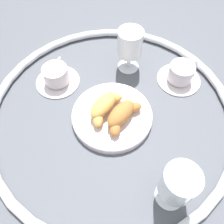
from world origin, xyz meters
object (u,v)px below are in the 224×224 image
croissant_small (122,115)px  juice_glass_right (130,45)px  pastry_plate (112,116)px  coffee_cup_far (57,76)px  croissant_large (104,106)px  coffee_cup_near (181,74)px  juice_glass_left (178,184)px

croissant_small → juice_glass_right: 0.22m
pastry_plate → coffee_cup_far: 0.22m
croissant_large → coffee_cup_near: (-0.20, 0.18, -0.01)m
pastry_plate → croissant_small: (0.01, 0.03, 0.03)m
croissant_large → pastry_plate: bearing=80.2°
croissant_small → coffee_cup_near: croissant_small is taller
pastry_plate → croissant_small: bearing=78.7°
coffee_cup_near → coffee_cup_far: same height
coffee_cup_far → juice_glass_left: (0.23, 0.40, 0.07)m
croissant_large → juice_glass_right: bearing=177.7°
coffee_cup_near → juice_glass_right: juice_glass_right is taller
pastry_plate → croissant_large: bearing=-99.8°
croissant_large → juice_glass_right: 0.21m
juice_glass_left → juice_glass_right: (-0.36, -0.21, 0.00)m
juice_glass_left → croissant_small: bearing=-132.2°
pastry_plate → coffee_cup_near: size_ratio=1.67×
croissant_small → coffee_cup_near: 0.24m
croissant_small → pastry_plate: bearing=-101.3°
pastry_plate → croissant_large: 0.04m
coffee_cup_near → croissant_large: bearing=-41.5°
coffee_cup_near → juice_glass_right: 0.18m
juice_glass_left → coffee_cup_near: bearing=-172.7°
croissant_small → juice_glass_right: size_ratio=0.93×
pastry_plate → juice_glass_left: juice_glass_left is taller
coffee_cup_near → coffee_cup_far: size_ratio=1.00×
pastry_plate → coffee_cup_far: coffee_cup_far is taller
croissant_small → croissant_large: bearing=-100.6°
coffee_cup_far → juice_glass_right: (-0.14, 0.19, 0.07)m
coffee_cup_far → juice_glass_left: size_ratio=0.97×
croissant_small → juice_glass_right: juice_glass_right is taller
croissant_large → juice_glass_left: bearing=53.8°
pastry_plate → juice_glass_right: (-0.21, -0.02, 0.08)m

